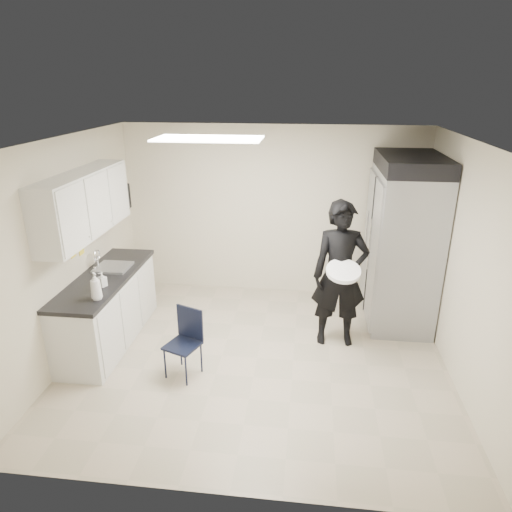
# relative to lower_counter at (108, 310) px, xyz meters

# --- Properties ---
(floor) EXTENTS (4.50, 4.50, 0.00)m
(floor) POSITION_rel_lower_counter_xyz_m (1.95, -0.20, -0.43)
(floor) COLOR tan
(floor) RESTS_ON ground
(ceiling) EXTENTS (4.50, 4.50, 0.00)m
(ceiling) POSITION_rel_lower_counter_xyz_m (1.95, -0.20, 2.17)
(ceiling) COLOR silver
(ceiling) RESTS_ON back_wall
(back_wall) EXTENTS (4.50, 0.00, 4.50)m
(back_wall) POSITION_rel_lower_counter_xyz_m (1.95, 1.80, 0.87)
(back_wall) COLOR beige
(back_wall) RESTS_ON floor
(left_wall) EXTENTS (0.00, 4.00, 4.00)m
(left_wall) POSITION_rel_lower_counter_xyz_m (-0.30, -0.20, 0.87)
(left_wall) COLOR beige
(left_wall) RESTS_ON floor
(right_wall) EXTENTS (0.00, 4.00, 4.00)m
(right_wall) POSITION_rel_lower_counter_xyz_m (4.20, -0.20, 0.87)
(right_wall) COLOR beige
(right_wall) RESTS_ON floor
(ceiling_panel) EXTENTS (1.20, 0.60, 0.02)m
(ceiling_panel) POSITION_rel_lower_counter_xyz_m (1.35, 0.20, 2.14)
(ceiling_panel) COLOR white
(ceiling_panel) RESTS_ON ceiling
(lower_counter) EXTENTS (0.60, 1.90, 0.86)m
(lower_counter) POSITION_rel_lower_counter_xyz_m (0.00, 0.00, 0.00)
(lower_counter) COLOR silver
(lower_counter) RESTS_ON floor
(countertop) EXTENTS (0.64, 1.95, 0.05)m
(countertop) POSITION_rel_lower_counter_xyz_m (0.00, 0.00, 0.46)
(countertop) COLOR black
(countertop) RESTS_ON lower_counter
(sink) EXTENTS (0.42, 0.40, 0.14)m
(sink) POSITION_rel_lower_counter_xyz_m (0.02, 0.25, 0.44)
(sink) COLOR gray
(sink) RESTS_ON countertop
(faucet) EXTENTS (0.02, 0.02, 0.24)m
(faucet) POSITION_rel_lower_counter_xyz_m (-0.18, 0.25, 0.59)
(faucet) COLOR silver
(faucet) RESTS_ON countertop
(upper_cabinets) EXTENTS (0.35, 1.80, 0.75)m
(upper_cabinets) POSITION_rel_lower_counter_xyz_m (-0.13, 0.00, 1.40)
(upper_cabinets) COLOR silver
(upper_cabinets) RESTS_ON left_wall
(towel_dispenser) EXTENTS (0.22, 0.30, 0.35)m
(towel_dispenser) POSITION_rel_lower_counter_xyz_m (-0.19, 1.15, 1.19)
(towel_dispenser) COLOR black
(towel_dispenser) RESTS_ON left_wall
(notice_sticker_left) EXTENTS (0.00, 0.12, 0.07)m
(notice_sticker_left) POSITION_rel_lower_counter_xyz_m (-0.29, -0.10, 0.79)
(notice_sticker_left) COLOR yellow
(notice_sticker_left) RESTS_ON left_wall
(notice_sticker_right) EXTENTS (0.00, 0.12, 0.07)m
(notice_sticker_right) POSITION_rel_lower_counter_xyz_m (-0.29, 0.10, 0.75)
(notice_sticker_right) COLOR yellow
(notice_sticker_right) RESTS_ON left_wall
(commercial_fridge) EXTENTS (0.80, 1.35, 2.10)m
(commercial_fridge) POSITION_rel_lower_counter_xyz_m (3.78, 1.07, 0.62)
(commercial_fridge) COLOR gray
(commercial_fridge) RESTS_ON floor
(fridge_compressor) EXTENTS (0.80, 1.35, 0.20)m
(fridge_compressor) POSITION_rel_lower_counter_xyz_m (3.78, 1.07, 1.77)
(fridge_compressor) COLOR black
(fridge_compressor) RESTS_ON commercial_fridge
(folding_chair) EXTENTS (0.45, 0.45, 0.78)m
(folding_chair) POSITION_rel_lower_counter_xyz_m (1.15, -0.64, -0.04)
(folding_chair) COLOR black
(folding_chair) RESTS_ON floor
(man_tuxedo) EXTENTS (0.72, 0.51, 1.87)m
(man_tuxedo) POSITION_rel_lower_counter_xyz_m (2.92, 0.32, 0.50)
(man_tuxedo) COLOR black
(man_tuxedo) RESTS_ON floor
(bucket_lid) EXTENTS (0.43, 0.43, 0.05)m
(bucket_lid) POSITION_rel_lower_counter_xyz_m (2.94, 0.07, 0.66)
(bucket_lid) COLOR white
(bucket_lid) RESTS_ON man_tuxedo
(soap_bottle_a) EXTENTS (0.17, 0.17, 0.32)m
(soap_bottle_a) POSITION_rel_lower_counter_xyz_m (0.21, -0.62, 0.64)
(soap_bottle_a) COLOR white
(soap_bottle_a) RESTS_ON countertop
(soap_bottle_b) EXTENTS (0.11, 0.11, 0.18)m
(soap_bottle_b) POSITION_rel_lower_counter_xyz_m (0.13, -0.29, 0.57)
(soap_bottle_b) COLOR silver
(soap_bottle_b) RESTS_ON countertop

